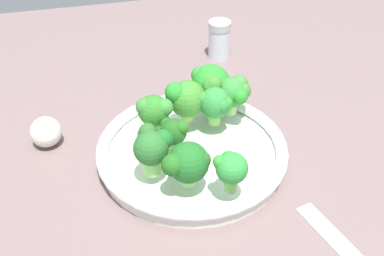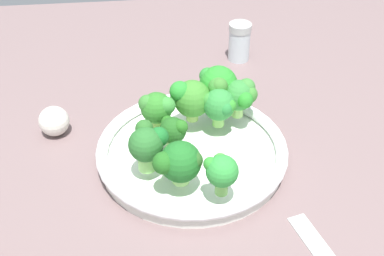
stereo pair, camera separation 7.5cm
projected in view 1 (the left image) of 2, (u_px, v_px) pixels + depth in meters
The scene contains 13 objects.
ground_plane at pixel (216, 166), 79.99cm from camera, with size 130.00×130.00×2.50cm, color #766060.
bowl at pixel (192, 151), 78.29cm from camera, with size 29.93×29.93×3.37cm.
broccoli_floret_0 at pixel (185, 98), 79.60cm from camera, with size 6.68×6.06×7.38cm.
broccoli_floret_1 at pixel (231, 168), 66.92cm from camera, with size 4.73×4.64×6.24cm.
broccoli_floret_2 at pixel (235, 92), 81.26cm from camera, with size 5.56×5.87×6.65cm.
broccoli_floret_3 at pixel (154, 112), 76.86cm from camera, with size 5.73×5.00×6.79cm.
broccoli_floret_4 at pixel (152, 147), 69.80cm from camera, with size 5.86×5.87×7.05cm.
broccoli_floret_5 at pixel (210, 84), 82.16cm from camera, with size 6.41×7.08×7.76cm.
broccoli_floret_6 at pixel (174, 132), 74.66cm from camera, with size 4.30×4.61×5.24cm.
broccoli_floret_7 at pixel (187, 163), 68.13cm from camera, with size 6.97×5.87×6.58cm.
broccoli_floret_8 at pixel (215, 104), 78.97cm from camera, with size 5.34×5.29×6.51cm.
garlic_bulb at pixel (46, 132), 80.89cm from camera, with size 5.09×5.09×5.09cm, color silver.
pepper_shaker at pixel (219, 39), 103.13cm from camera, with size 4.60×4.60×8.01cm.
Camera 1 is at (-17.66, -57.13, 52.37)cm, focal length 46.64 mm.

